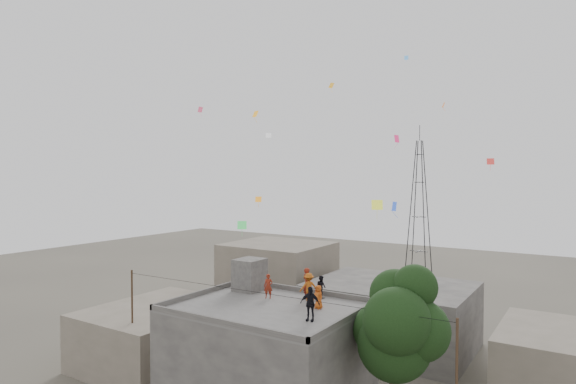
% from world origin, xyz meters
% --- Properties ---
extents(main_building, '(10.00, 8.00, 6.10)m').
position_xyz_m(main_building, '(0.00, 0.00, 3.05)').
color(main_building, '#44423F').
rests_on(main_building, ground).
extents(parapet, '(10.00, 8.00, 0.30)m').
position_xyz_m(parapet, '(0.00, 0.00, 6.25)').
color(parapet, '#44423F').
rests_on(parapet, main_building).
extents(stair_head_box, '(1.60, 1.80, 2.00)m').
position_xyz_m(stair_head_box, '(-3.20, 2.60, 7.10)').
color(stair_head_box, '#44423F').
rests_on(stair_head_box, main_building).
extents(neighbor_west, '(8.00, 10.00, 4.00)m').
position_xyz_m(neighbor_west, '(-11.00, 2.00, 2.00)').
color(neighbor_west, '#6A6254').
rests_on(neighbor_west, ground).
extents(neighbor_north, '(12.00, 9.00, 5.00)m').
position_xyz_m(neighbor_north, '(2.00, 14.00, 2.50)').
color(neighbor_north, '#44423F').
rests_on(neighbor_north, ground).
extents(neighbor_northwest, '(9.00, 8.00, 7.00)m').
position_xyz_m(neighbor_northwest, '(-10.00, 16.00, 3.50)').
color(neighbor_northwest, '#6A6254').
rests_on(neighbor_northwest, ground).
extents(neighbor_east, '(7.00, 8.00, 4.40)m').
position_xyz_m(neighbor_east, '(14.00, 10.00, 2.20)').
color(neighbor_east, '#6A6254').
rests_on(neighbor_east, ground).
extents(tree, '(4.90, 4.60, 9.10)m').
position_xyz_m(tree, '(7.37, 0.60, 6.10)').
color(tree, black).
rests_on(tree, ground).
extents(utility_line, '(20.12, 0.62, 7.40)m').
position_xyz_m(utility_line, '(0.50, -1.25, 3.83)').
color(utility_line, black).
rests_on(utility_line, ground).
extents(transmission_tower, '(2.97, 2.97, 20.01)m').
position_xyz_m(transmission_tower, '(-4.00, 40.00, 9.07)').
color(transmission_tower, black).
rests_on(transmission_tower, ground).
extents(person_red_adult, '(0.80, 0.67, 1.87)m').
position_xyz_m(person_red_adult, '(1.04, 2.63, 7.03)').
color(person_red_adult, maroon).
rests_on(person_red_adult, main_building).
extents(person_orange_child, '(0.72, 0.58, 1.29)m').
position_xyz_m(person_orange_child, '(2.58, 1.22, 6.74)').
color(person_orange_child, '#C25016').
rests_on(person_orange_child, main_building).
extents(person_dark_child, '(0.80, 0.74, 1.33)m').
position_xyz_m(person_dark_child, '(1.58, 3.37, 6.77)').
color(person_dark_child, black).
rests_on(person_dark_child, main_building).
extents(person_dark_adult, '(1.09, 0.63, 1.74)m').
position_xyz_m(person_dark_adult, '(3.31, -0.97, 6.97)').
color(person_dark_adult, black).
rests_on(person_dark_adult, main_building).
extents(person_orange_adult, '(1.21, 1.13, 1.64)m').
position_xyz_m(person_orange_adult, '(1.32, 2.35, 6.92)').
color(person_orange_adult, '#AE5213').
rests_on(person_orange_adult, main_building).
extents(person_red_child, '(0.62, 0.53, 1.44)m').
position_xyz_m(person_red_child, '(-1.03, 1.57, 6.82)').
color(person_red_child, maroon).
rests_on(person_red_child, main_building).
extents(kites, '(19.27, 16.31, 12.89)m').
position_xyz_m(kites, '(0.74, 7.00, 14.84)').
color(kites, orange).
rests_on(kites, ground).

